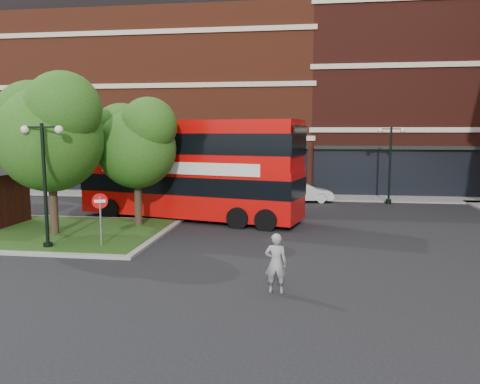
# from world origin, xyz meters

# --- Properties ---
(ground) EXTENTS (120.00, 120.00, 0.00)m
(ground) POSITION_xyz_m (0.00, 0.00, 0.00)
(ground) COLOR black
(ground) RESTS_ON ground
(pavement_far) EXTENTS (44.00, 3.00, 0.12)m
(pavement_far) POSITION_xyz_m (0.00, 16.50, 0.06)
(pavement_far) COLOR slate
(pavement_far) RESTS_ON ground
(terrace_far_left) EXTENTS (26.00, 12.00, 14.00)m
(terrace_far_left) POSITION_xyz_m (-8.00, 24.00, 7.00)
(terrace_far_left) COLOR #622917
(terrace_far_left) RESTS_ON ground
(terrace_far_right) EXTENTS (18.00, 12.00, 16.00)m
(terrace_far_right) POSITION_xyz_m (14.00, 24.00, 8.00)
(terrace_far_right) COLOR #471911
(terrace_far_right) RESTS_ON ground
(traffic_island) EXTENTS (12.60, 7.60, 0.15)m
(traffic_island) POSITION_xyz_m (-8.00, 3.00, 0.07)
(traffic_island) COLOR gray
(traffic_island) RESTS_ON ground
(tree_island_west) EXTENTS (5.40, 4.71, 7.21)m
(tree_island_west) POSITION_xyz_m (-6.60, 2.58, 4.79)
(tree_island_west) COLOR #2D2116
(tree_island_west) RESTS_ON ground
(tree_island_east) EXTENTS (4.46, 3.90, 6.29)m
(tree_island_east) POSITION_xyz_m (-3.58, 5.06, 4.24)
(tree_island_east) COLOR #2D2116
(tree_island_east) RESTS_ON ground
(lamp_island) EXTENTS (1.72, 0.36, 5.00)m
(lamp_island) POSITION_xyz_m (-5.50, 0.20, 2.83)
(lamp_island) COLOR black
(lamp_island) RESTS_ON ground
(lamp_far_left) EXTENTS (1.72, 0.36, 5.00)m
(lamp_far_left) POSITION_xyz_m (2.00, 14.50, 2.83)
(lamp_far_left) COLOR black
(lamp_far_left) RESTS_ON ground
(lamp_far_right) EXTENTS (1.72, 0.36, 5.00)m
(lamp_far_right) POSITION_xyz_m (10.00, 14.50, 2.83)
(lamp_far_right) COLOR black
(lamp_far_right) RESTS_ON ground
(bus) EXTENTS (12.38, 5.59, 4.61)m
(bus) POSITION_xyz_m (-1.57, 7.52, 3.02)
(bus) COLOR #C40907
(bus) RESTS_ON ground
(woman) EXTENTS (0.65, 0.43, 1.77)m
(woman) POSITION_xyz_m (3.78, -3.50, 0.88)
(woman) COLOR gray
(woman) RESTS_ON ground
(car_silver) EXTENTS (4.57, 2.00, 1.53)m
(car_silver) POSITION_xyz_m (-4.53, 14.50, 0.77)
(car_silver) COLOR #B9BDC1
(car_silver) RESTS_ON ground
(car_white) EXTENTS (4.09, 1.89, 1.30)m
(car_white) POSITION_xyz_m (4.46, 14.50, 0.65)
(car_white) COLOR white
(car_white) RESTS_ON ground
(no_entry_sign) EXTENTS (0.59, 0.27, 2.24)m
(no_entry_sign) POSITION_xyz_m (-3.50, 0.73, 1.60)
(no_entry_sign) COLOR slate
(no_entry_sign) RESTS_ON ground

